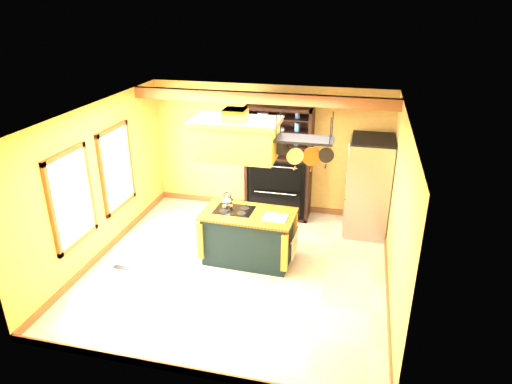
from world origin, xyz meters
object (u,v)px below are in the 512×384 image
at_px(pot_rack, 304,145).
at_px(hutch, 279,174).
at_px(refrigerator, 368,188).
at_px(kitchen_island, 248,236).
at_px(range_hood, 236,137).

relative_size(pot_rack, hutch, 0.41).
distance_m(refrigerator, hutch, 1.84).
bearing_deg(hutch, refrigerator, -10.78).
distance_m(pot_rack, refrigerator, 2.32).
bearing_deg(hutch, kitchen_island, -94.74).
height_order(range_hood, hutch, range_hood).
bearing_deg(refrigerator, hutch, 169.22).
height_order(refrigerator, hutch, hutch).
bearing_deg(kitchen_island, hutch, 87.30).
height_order(kitchen_island, hutch, hutch).
distance_m(range_hood, pot_rack, 1.10).
relative_size(kitchen_island, refrigerator, 0.86).
xyz_separation_m(range_hood, hutch, (0.36, 1.95, -1.34)).
xyz_separation_m(pot_rack, hutch, (-0.74, 1.95, -1.29)).
bearing_deg(kitchen_island, pot_rack, 2.15).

